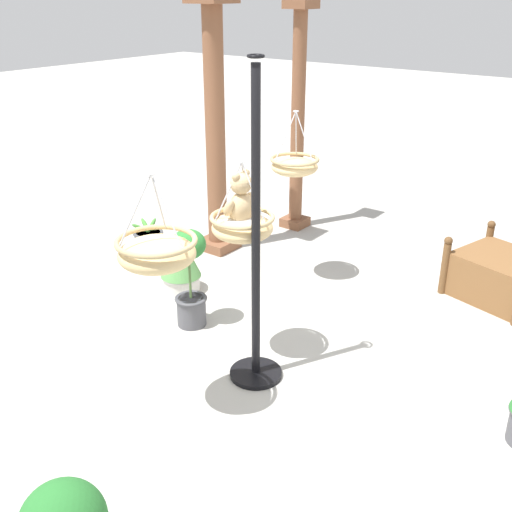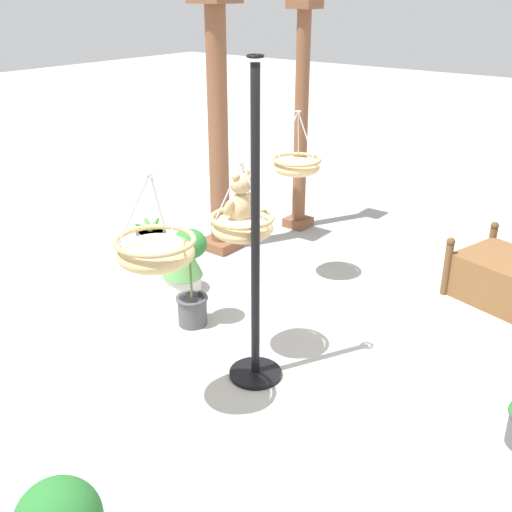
# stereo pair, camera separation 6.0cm
# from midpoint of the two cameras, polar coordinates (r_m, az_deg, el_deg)

# --- Properties ---
(ground_plane) EXTENTS (40.00, 40.00, 0.00)m
(ground_plane) POSITION_cam_midpoint_polar(r_m,az_deg,el_deg) (5.38, 0.46, -9.71)
(ground_plane) COLOR #ADAAA3
(display_pole_central) EXTENTS (0.44, 0.44, 2.58)m
(display_pole_central) POSITION_cam_midpoint_polar(r_m,az_deg,el_deg) (4.75, -0.38, -3.12)
(display_pole_central) COLOR black
(display_pole_central) RESTS_ON ground
(hanging_basket_with_teddy) EXTENTS (0.52, 0.52, 0.65)m
(hanging_basket_with_teddy) POSITION_cam_midpoint_polar(r_m,az_deg,el_deg) (4.83, -1.66, 2.87)
(hanging_basket_with_teddy) COLOR tan
(teddy_bear) EXTENTS (0.31, 0.28, 0.45)m
(teddy_bear) POSITION_cam_midpoint_polar(r_m,az_deg,el_deg) (4.77, -1.90, 5.15)
(teddy_bear) COLOR tan
(hanging_basket_left_high) EXTENTS (0.56, 0.56, 0.67)m
(hanging_basket_left_high) POSITION_cam_midpoint_polar(r_m,az_deg,el_deg) (4.13, -9.78, 0.39)
(hanging_basket_left_high) COLOR tan
(hanging_basket_right_low) EXTENTS (0.51, 0.51, 0.66)m
(hanging_basket_right_low) POSITION_cam_midpoint_polar(r_m,az_deg,el_deg) (6.29, 3.39, 8.56)
(hanging_basket_right_low) COLOR tan
(greenhouse_pillar_left) EXTENTS (0.44, 0.44, 2.94)m
(greenhouse_pillar_left) POSITION_cam_midpoint_polar(r_m,az_deg,el_deg) (7.14, -4.11, 11.28)
(greenhouse_pillar_left) COLOR brown
(greenhouse_pillar_left) RESTS_ON ground
(greenhouse_pillar_right) EXTENTS (0.33, 0.33, 2.86)m
(greenhouse_pillar_right) POSITION_cam_midpoint_polar(r_m,az_deg,el_deg) (7.90, 3.74, 12.25)
(greenhouse_pillar_right) COLOR brown
(greenhouse_pillar_right) RESTS_ON ground
(wooden_planter_box) EXTENTS (1.06, 1.12, 0.65)m
(wooden_planter_box) POSITION_cam_midpoint_polar(r_m,az_deg,el_deg) (6.75, 21.98, -1.70)
(wooden_planter_box) COLOR brown
(wooden_planter_box) RESTS_ON ground
(potted_plant_tall_leafy) EXTENTS (0.37, 0.41, 0.41)m
(potted_plant_tall_leafy) POSITION_cam_midpoint_polar(r_m,az_deg,el_deg) (7.52, -10.35, 1.56)
(potted_plant_tall_leafy) COLOR #4C4C51
(potted_plant_tall_leafy) RESTS_ON ground
(potted_plant_bushy_green) EXTENTS (0.43, 0.43, 0.68)m
(potted_plant_bushy_green) POSITION_cam_midpoint_polar(r_m,az_deg,el_deg) (6.43, -7.45, -0.53)
(potted_plant_bushy_green) COLOR beige
(potted_plant_bushy_green) RESTS_ON ground
(potted_plant_small_succulent) EXTENTS (0.33, 0.33, 0.98)m
(potted_plant_small_succulent) POSITION_cam_midpoint_polar(r_m,az_deg,el_deg) (5.68, -6.59, -1.88)
(potted_plant_small_succulent) COLOR #4C4C51
(potted_plant_small_succulent) RESTS_ON ground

